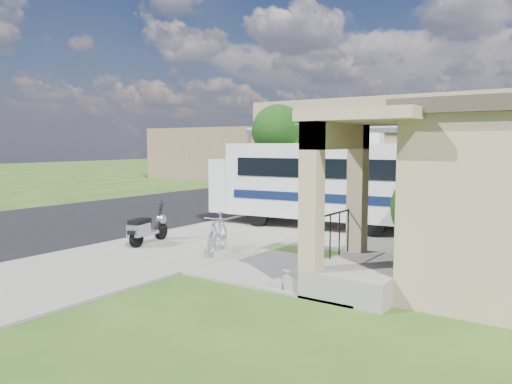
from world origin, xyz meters
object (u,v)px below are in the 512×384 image
Objects in this scene: shrub at (437,205)px; scooter at (147,228)px; van at (335,172)px; motorhome at (320,180)px; pickup_truck at (280,181)px; garden_hose at (340,267)px; bicycle at (218,235)px.

scooter is at bearing -159.38° from shrub.
motorhome is at bearing -62.79° from van.
pickup_truck is 13.22× the size of garden_hose.
bicycle is 15.24m from pickup_truck.
garden_hose is (3.08, -4.90, -1.49)m from motorhome.
shrub is 2.87m from garden_hose.
motorhome is 4.41× the size of bicycle.
bicycle is (-0.16, -5.19, -1.08)m from motorhome.
garden_hose is (9.95, -13.38, -0.64)m from pickup_truck.
shrub is at bearing 4.46° from bicycle.
scooter is 0.27× the size of van.
shrub is 22.13m from van.
pickup_truck is 16.69m from garden_hose.
van reaches higher than garden_hose.
pickup_truck reaches higher than garden_hose.
van is at bearing 85.82° from bicycle.
van is at bearing 90.26° from scooter.
motorhome reaches higher than shrub.
pickup_truck is at bearing 122.07° from motorhome.
bicycle reaches higher than garden_hose.
shrub reaches higher than garden_hose.
scooter reaches higher than bicycle.
bicycle is at bearing 124.64° from pickup_truck.
garden_hose is at bearing 135.11° from pickup_truck.
pickup_truck is 7.49m from van.
shrub reaches higher than van.
motorhome is 5.97m from garden_hose.
motorhome is at bearing 122.13° from garden_hose.
motorhome is at bearing 65.72° from bicycle.
scooter is at bearing -174.48° from garden_hose.
van is at bearing 122.03° from shrub.
pickup_truck is (-4.41, 13.92, 0.24)m from scooter.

